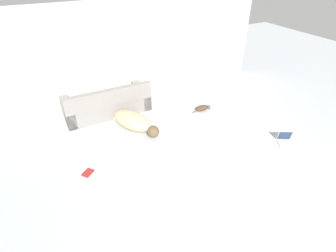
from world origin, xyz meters
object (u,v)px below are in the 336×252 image
at_px(cat, 203,108).
at_px(laptop_open, 285,139).
at_px(couch, 107,104).
at_px(book_red, 88,173).
at_px(dog, 134,121).

xyz_separation_m(cat, laptop_open, (0.82, -1.95, 0.01)).
bearing_deg(cat, laptop_open, -65.18).
distance_m(couch, book_red, 2.19).
bearing_deg(dog, cat, 62.46).
bearing_deg(couch, cat, 155.27).
distance_m(cat, book_red, 3.32).
relative_size(dog, laptop_open, 3.50).
distance_m(couch, cat, 2.41).
bearing_deg(book_red, dog, 37.16).
height_order(dog, book_red, dog).
xyz_separation_m(couch, laptop_open, (3.02, -2.92, -0.17)).
relative_size(laptop_open, book_red, 1.63).
relative_size(couch, dog, 1.45).
height_order(dog, laptop_open, dog).
bearing_deg(laptop_open, couch, 165.46).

